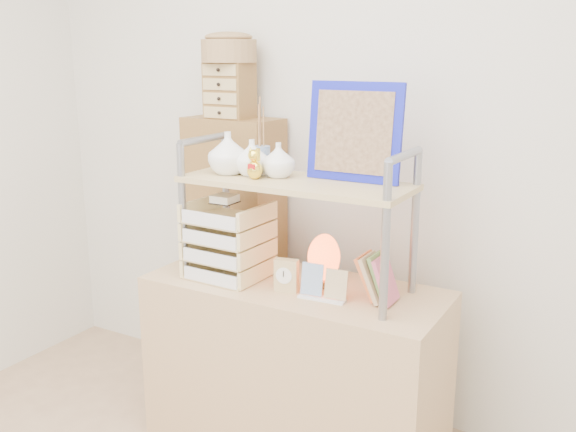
{
  "coord_description": "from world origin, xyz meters",
  "views": [
    {
      "loc": [
        1.17,
        -0.9,
        1.64
      ],
      "look_at": [
        -0.03,
        1.2,
        1.03
      ],
      "focal_mm": 40.0,
      "sensor_mm": 36.0,
      "label": 1
    }
  ],
  "objects_px": {
    "letter_tray": "(226,245)",
    "salt_lamp": "(324,259)",
    "desk": "(295,370)",
    "cabinet": "(236,257)"
  },
  "relations": [
    {
      "from": "desk",
      "to": "cabinet",
      "type": "height_order",
      "value": "cabinet"
    },
    {
      "from": "cabinet",
      "to": "letter_tray",
      "type": "xyz_separation_m",
      "value": [
        0.25,
        -0.43,
        0.21
      ]
    },
    {
      "from": "letter_tray",
      "to": "salt_lamp",
      "type": "xyz_separation_m",
      "value": [
        0.38,
        0.12,
        -0.03
      ]
    },
    {
      "from": "letter_tray",
      "to": "salt_lamp",
      "type": "bearing_deg",
      "value": 17.84
    },
    {
      "from": "desk",
      "to": "cabinet",
      "type": "bearing_deg",
      "value": 145.48
    },
    {
      "from": "cabinet",
      "to": "salt_lamp",
      "type": "height_order",
      "value": "cabinet"
    },
    {
      "from": "salt_lamp",
      "to": "desk",
      "type": "bearing_deg",
      "value": -147.5
    },
    {
      "from": "cabinet",
      "to": "desk",
      "type": "bearing_deg",
      "value": -30.81
    },
    {
      "from": "desk",
      "to": "salt_lamp",
      "type": "xyz_separation_m",
      "value": [
        0.1,
        0.06,
        0.48
      ]
    },
    {
      "from": "letter_tray",
      "to": "salt_lamp",
      "type": "distance_m",
      "value": 0.4
    }
  ]
}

